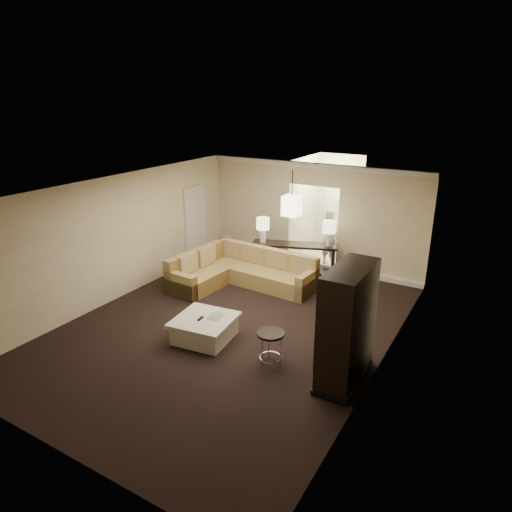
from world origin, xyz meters
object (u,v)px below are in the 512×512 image
Objects in this scene: sectional_sofa at (240,271)px; coffee_table at (205,328)px; armoire at (347,328)px; console_table at (295,256)px; person at (330,235)px; drink_table at (271,341)px.

sectional_sofa reaches higher than coffee_table.
sectional_sofa is 4.38m from armoire.
sectional_sofa is 2.69m from coffee_table.
console_table is 1.27× the size of person.
armoire is at bearing 130.23° from person.
armoire is at bearing 2.01° from coffee_table.
coffee_table is at bearing -177.99° from armoire.
armoire reaches higher than console_table.
armoire is (2.71, -3.75, 0.45)m from console_table.
armoire is at bearing -30.60° from sectional_sofa.
coffee_table is at bearing -110.61° from console_table.
armoire is at bearing -74.12° from console_table.
drink_table is at bearing -3.94° from coffee_table.
person reaches higher than drink_table.
console_table is (0.87, 1.29, 0.15)m from sectional_sofa.
console_table is 4.21m from drink_table.
person is (-0.94, 5.05, 0.44)m from drink_table.
drink_table is 5.16m from person.
person is (-2.21, 4.85, -0.08)m from armoire.
coffee_table is 1.51m from drink_table.
armoire reaches higher than drink_table.
drink_table is at bearing -45.05° from sectional_sofa.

